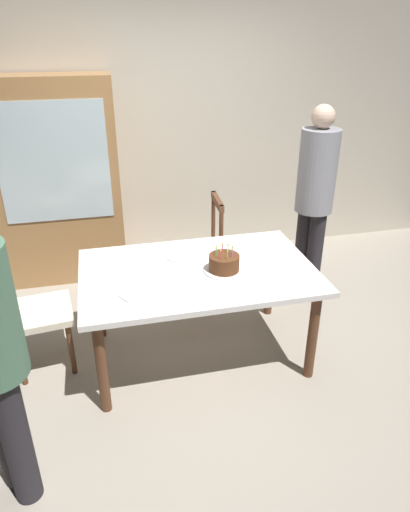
# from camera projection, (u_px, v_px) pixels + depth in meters

# --- Properties ---
(ground) EXTENTS (6.40, 6.40, 0.00)m
(ground) POSITION_uv_depth(u_px,v_px,m) (199.00, 353.00, 3.54)
(ground) COLOR #9E9384
(back_wall) EXTENTS (6.40, 0.10, 2.60)m
(back_wall) POSITION_uv_depth(u_px,v_px,m) (157.00, 134.00, 4.57)
(back_wall) COLOR beige
(back_wall) RESTS_ON ground
(dining_table) EXTENTS (1.63, 1.03, 0.73)m
(dining_table) POSITION_uv_depth(u_px,v_px,m) (198.00, 280.00, 3.25)
(dining_table) COLOR white
(dining_table) RESTS_ON ground
(birthday_cake) EXTENTS (0.28, 0.28, 0.19)m
(birthday_cake) POSITION_uv_depth(u_px,v_px,m) (224.00, 264.00, 3.16)
(birthday_cake) COLOR silver
(birthday_cake) RESTS_ON dining_table
(plate_near_celebrant) EXTENTS (0.22, 0.22, 0.01)m
(plate_near_celebrant) POSITION_uv_depth(u_px,v_px,m) (137.00, 293.00, 2.91)
(plate_near_celebrant) COLOR white
(plate_near_celebrant) RESTS_ON dining_table
(plate_far_side) EXTENTS (0.22, 0.22, 0.01)m
(plate_far_side) POSITION_uv_depth(u_px,v_px,m) (180.00, 256.00, 3.40)
(plate_far_side) COLOR white
(plate_far_side) RESTS_ON dining_table
(fork_near_celebrant) EXTENTS (0.18, 0.06, 0.01)m
(fork_near_celebrant) POSITION_uv_depth(u_px,v_px,m) (112.00, 297.00, 2.88)
(fork_near_celebrant) COLOR silver
(fork_near_celebrant) RESTS_ON dining_table
(fork_far_side) EXTENTS (0.18, 0.05, 0.01)m
(fork_far_side) POSITION_uv_depth(u_px,v_px,m) (159.00, 259.00, 3.35)
(fork_far_side) COLOR silver
(fork_far_side) RESTS_ON dining_table
(fork_near_guest) EXTENTS (0.18, 0.05, 0.01)m
(fork_near_guest) POSITION_uv_depth(u_px,v_px,m) (253.00, 279.00, 3.09)
(fork_near_guest) COLOR silver
(fork_near_guest) RESTS_ON dining_table
(chair_spindle_back) EXTENTS (0.47, 0.47, 0.95)m
(chair_spindle_back) POSITION_uv_depth(u_px,v_px,m) (198.00, 251.00, 4.10)
(chair_spindle_back) COLOR tan
(chair_spindle_back) RESTS_ON ground
(chair_upholstered) EXTENTS (0.49, 0.49, 0.95)m
(chair_upholstered) POSITION_uv_depth(u_px,v_px,m) (24.00, 305.00, 3.17)
(chair_upholstered) COLOR beige
(chair_upholstered) RESTS_ON ground
(person_guest) EXTENTS (0.32, 0.32, 1.72)m
(person_guest) POSITION_uv_depth(u_px,v_px,m) (315.00, 194.00, 3.91)
(person_guest) COLOR #262328
(person_guest) RESTS_ON ground
(china_cabinet) EXTENTS (1.10, 0.45, 1.90)m
(china_cabinet) POSITION_uv_depth(u_px,v_px,m) (59.00, 183.00, 4.27)
(china_cabinet) COLOR #9E7042
(china_cabinet) RESTS_ON ground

